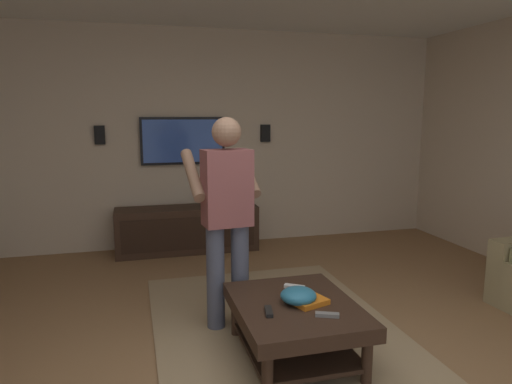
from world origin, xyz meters
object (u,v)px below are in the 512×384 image
object	(u,v)px
person_standing	(227,210)
bowl	(298,296)
coffee_table	(295,317)
book	(310,302)
vase_round	(211,198)
wall_speaker_left	(265,133)
remote_white	(294,287)
media_console	(187,229)
remote_black	(269,311)
tv	(183,141)
remote_grey	(327,315)
wall_speaker_right	(100,135)

from	to	relation	value
person_standing	bowl	distance (m)	0.87
coffee_table	book	distance (m)	0.16
vase_round	wall_speaker_left	bearing A→B (deg)	-69.71
coffee_table	remote_white	size ratio (longest dim) A/B	6.67
media_console	remote_black	distance (m)	2.86
tv	book	bearing A→B (deg)	9.39
remote_black	wall_speaker_left	distance (m)	3.37
vase_round	remote_black	bearing A→B (deg)	178.00
remote_black	remote_grey	distance (m)	0.37
wall_speaker_left	remote_grey	bearing A→B (deg)	170.74
tv	vase_round	size ratio (longest dim) A/B	4.69
remote_black	wall_speaker_right	bearing A→B (deg)	-148.11
media_console	coffee_table	bearing A→B (deg)	8.58
remote_grey	vase_round	world-z (taller)	vase_round
book	wall_speaker_right	xyz separation A→B (m)	(3.03, 1.47, 1.00)
person_standing	remote_grey	xyz separation A→B (m)	(-0.87, -0.46, -0.52)
vase_round	tv	bearing A→B (deg)	46.70
coffee_table	remote_black	distance (m)	0.28
wall_speaker_left	remote_white	bearing A→B (deg)	168.32
coffee_table	vase_round	xyz separation A→B (m)	(2.70, 0.12, 0.36)
tv	person_standing	distance (m)	2.39
vase_round	wall_speaker_right	bearing A→B (deg)	77.26
remote_white	remote_black	size ratio (longest dim) A/B	1.00
remote_black	wall_speaker_left	world-z (taller)	wall_speaker_left
remote_black	book	distance (m)	0.32
person_standing	vase_round	xyz separation A→B (m)	(2.08, -0.22, -0.27)
wall_speaker_left	wall_speaker_right	size ratio (longest dim) A/B	1.00
bowl	vase_round	xyz separation A→B (m)	(2.72, 0.14, 0.21)
person_standing	remote_white	bearing A→B (deg)	-136.57
media_console	person_standing	xyz separation A→B (m)	(-2.12, -0.07, 0.66)
tv	remote_white	size ratio (longest dim) A/B	6.88
remote_black	book	bearing A→B (deg)	113.29
media_console	wall_speaker_right	distance (m)	1.52
bowl	wall_speaker_left	bearing A→B (deg)	-11.91
coffee_table	book	size ratio (longest dim) A/B	4.55
person_standing	wall_speaker_left	size ratio (longest dim) A/B	7.45
remote_white	wall_speaker_left	size ratio (longest dim) A/B	0.68
remote_grey	remote_white	bearing A→B (deg)	117.22
media_console	remote_grey	xyz separation A→B (m)	(-2.99, -0.53, 0.14)
media_console	remote_black	xyz separation A→B (m)	(-2.85, -0.19, 0.14)
remote_black	vase_round	distance (m)	2.83
bowl	remote_grey	distance (m)	0.27
media_console	wall_speaker_right	world-z (taller)	wall_speaker_right
remote_white	book	bearing A→B (deg)	-55.13
remote_white	remote_grey	world-z (taller)	same
tv	wall_speaker_left	xyz separation A→B (m)	(0.01, -1.06, 0.08)
person_standing	remote_black	bearing A→B (deg)	-176.59
remote_grey	tv	bearing A→B (deg)	122.47
media_console	wall_speaker_left	distance (m)	1.58
person_standing	book	world-z (taller)	person_standing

